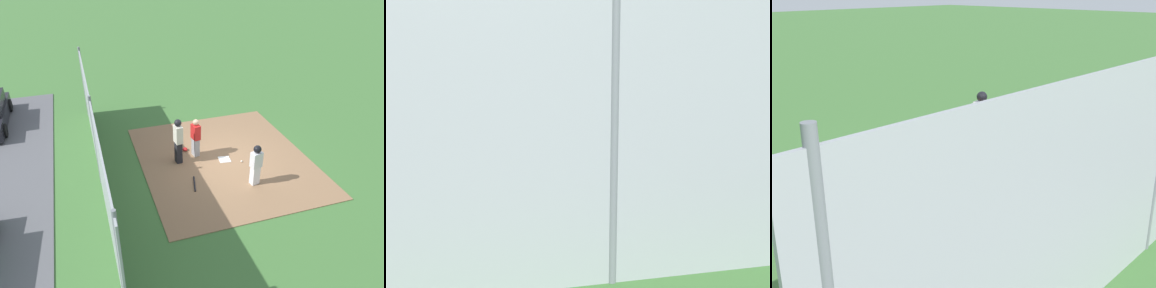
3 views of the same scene
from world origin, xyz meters
TOP-DOWN VIEW (x-y plane):
  - ground_plane at (0.00, 0.00)m, footprint 140.00×140.00m
  - dirt_infield at (0.00, 0.00)m, footprint 7.20×6.40m
  - home_plate at (0.00, 0.00)m, footprint 0.50×0.50m
  - catcher at (-0.68, -0.97)m, footprint 0.42×0.32m
  - umpire at (-0.41, -1.75)m, footprint 0.40×0.30m
  - runner at (1.76, 0.42)m, footprint 0.34×0.43m
  - baseball_bat at (1.18, -1.63)m, footprint 0.84×0.28m
  - catcher_mask at (-1.14, -1.27)m, footprint 0.24×0.20m
  - baseball at (0.37, 0.56)m, footprint 0.07×0.07m
  - backstop_fence at (0.00, -4.74)m, footprint 12.00×0.10m

SIDE VIEW (x-z plane):
  - ground_plane at x=0.00m, z-range 0.00..0.00m
  - dirt_infield at x=0.00m, z-range 0.00..0.03m
  - home_plate at x=0.00m, z-range 0.03..0.05m
  - baseball_bat at x=1.18m, z-range 0.03..0.09m
  - baseball at x=0.37m, z-range 0.03..0.10m
  - catcher_mask at x=-1.14m, z-range 0.03..0.15m
  - catcher at x=-0.68m, z-range 0.06..1.64m
  - runner at x=1.76m, z-range 0.12..1.68m
  - umpire at x=-0.41m, z-range 0.09..1.92m
  - backstop_fence at x=0.00m, z-range -0.07..3.28m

